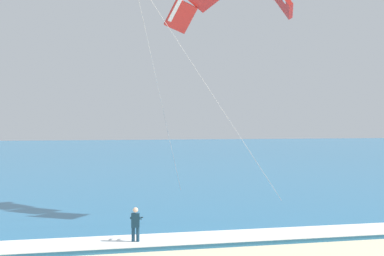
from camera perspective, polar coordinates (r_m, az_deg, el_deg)
sea at (r=78.66m, az=-8.98°, el=-3.15°), size 200.00×120.00×0.20m
surf_foam at (r=20.30m, az=-2.34°, el=-13.76°), size 200.00×2.06×0.04m
surfboard at (r=19.99m, az=-7.11°, el=-14.57°), size 0.73×1.46×0.09m
kitesurfer at (r=19.78m, az=-7.11°, el=-12.00°), size 0.59×0.59×1.69m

